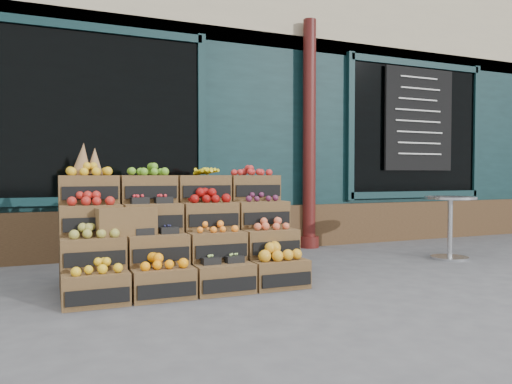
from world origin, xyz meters
name	(u,v)px	position (x,y,z in m)	size (l,w,h in m)	color
ground	(305,284)	(0.00, 0.00, 0.00)	(60.00, 60.00, 0.00)	#4C4C4F
shop_facade	(173,102)	(0.00, 5.11, 2.40)	(12.00, 6.24, 4.80)	black
crate_display	(180,241)	(-1.09, 0.42, 0.41)	(2.13, 1.06, 1.32)	brown
spare_crates	(124,250)	(-1.62, 0.33, 0.38)	(0.54, 0.41, 0.75)	brown
bistro_table	(450,220)	(2.31, 0.52, 0.48)	(0.61, 0.61, 0.77)	#ADAFB4
shopkeeper	(127,179)	(-1.19, 2.91, 0.98)	(0.71, 0.47, 1.95)	#1E6B26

